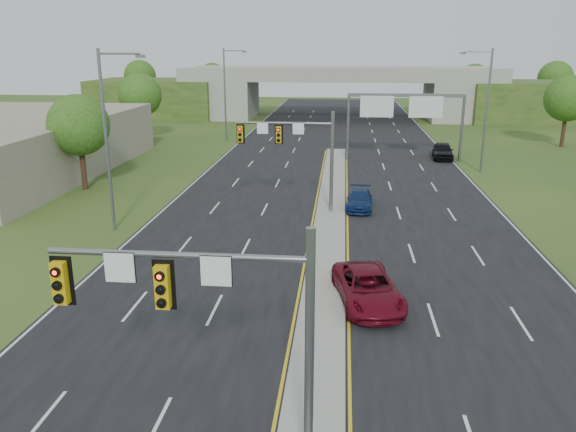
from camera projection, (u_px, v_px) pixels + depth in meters
The scene contains 21 objects.
road at pixel (333, 181), 48.44m from camera, with size 24.00×160.00×0.02m, color black.
median at pixel (330, 220), 36.98m from camera, with size 2.00×54.00×0.16m, color gray.
lane_markings at pixel (324, 198), 42.69m from camera, with size 23.72×160.00×0.01m.
signal_mast_near at pixel (218, 313), 13.86m from camera, with size 6.62×0.60×7.00m.
signal_mast_far at pixel (298, 145), 37.69m from camera, with size 6.62×0.60×7.00m.
sign_gantry at pixel (404, 108), 55.77m from camera, with size 11.58×0.44×6.67m.
overpass at pixel (339, 96), 90.31m from camera, with size 80.00×14.00×8.10m.
lightpole_l_mid at pixel (109, 133), 33.63m from camera, with size 2.85×0.25×11.00m.
lightpole_l_far at pixel (226, 91), 66.99m from camera, with size 2.85×0.25×11.00m.
lightpole_r_far at pixel (485, 105), 50.22m from camera, with size 2.85×0.25×11.00m.
tree_l_near at pixel (79, 125), 44.05m from camera, with size 4.80×4.80×7.60m.
tree_l_mid at pixel (140, 95), 68.16m from camera, with size 5.20×5.20×8.12m.
tree_r_mid at pixel (568, 98), 63.51m from camera, with size 5.20×5.20×8.12m.
tree_back_a at pixel (140, 76), 106.53m from camera, with size 6.00×6.00×8.85m.
tree_back_b at pixel (212, 78), 105.33m from camera, with size 5.60×5.60×8.32m.
tree_back_c at pixel (474, 80), 100.86m from camera, with size 5.60×5.60×8.32m.
tree_back_d at pixel (555, 78), 99.47m from camera, with size 6.00×6.00×8.85m.
commercial_building at pixel (1, 146), 50.51m from camera, with size 18.00×30.00×5.00m, color gray.
car_far_a at pixel (368, 288), 24.95m from camera, with size 2.51×5.44×1.51m, color maroon.
car_far_b at pixel (360, 200), 39.86m from camera, with size 1.79×4.40×1.28m, color #0D2150.
car_far_c at pixel (443, 151), 57.74m from camera, with size 1.96×4.88×1.66m, color black.
Camera 1 is at (0.68, -12.43, 11.02)m, focal length 35.00 mm.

